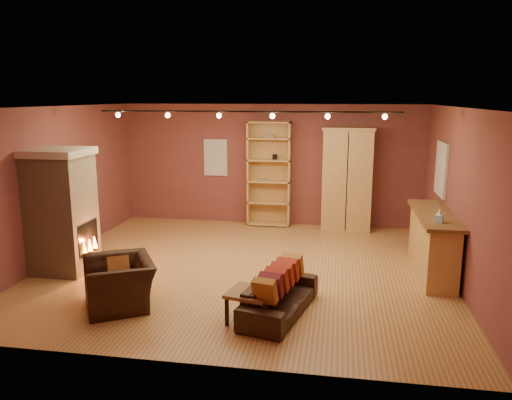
% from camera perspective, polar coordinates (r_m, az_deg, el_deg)
% --- Properties ---
extents(floor, '(7.00, 7.00, 0.00)m').
position_cam_1_polar(floor, '(8.88, -1.38, -7.79)').
color(floor, '#9D6B37').
rests_on(floor, ground).
extents(ceiling, '(7.00, 7.00, 0.00)m').
position_cam_1_polar(ceiling, '(8.37, -1.47, 10.58)').
color(ceiling, brown).
rests_on(ceiling, back_wall).
extents(back_wall, '(7.00, 0.02, 2.80)m').
position_cam_1_polar(back_wall, '(11.68, 1.62, 4.03)').
color(back_wall, brown).
rests_on(back_wall, floor).
extents(left_wall, '(0.02, 6.50, 2.80)m').
position_cam_1_polar(left_wall, '(9.79, -21.97, 1.67)').
color(left_wall, brown).
rests_on(left_wall, floor).
extents(right_wall, '(0.02, 6.50, 2.80)m').
position_cam_1_polar(right_wall, '(8.58, 22.20, 0.32)').
color(right_wall, brown).
rests_on(right_wall, floor).
extents(fireplace, '(1.01, 0.98, 2.12)m').
position_cam_1_polar(fireplace, '(9.12, -21.29, -1.15)').
color(fireplace, tan).
rests_on(fireplace, floor).
extents(back_window, '(0.56, 0.04, 0.86)m').
position_cam_1_polar(back_window, '(11.89, -4.63, 4.86)').
color(back_window, beige).
rests_on(back_window, back_wall).
extents(bookcase, '(0.99, 0.38, 2.42)m').
position_cam_1_polar(bookcase, '(11.58, 1.55, 3.11)').
color(bookcase, tan).
rests_on(bookcase, floor).
extents(armoire, '(1.14, 0.65, 2.31)m').
position_cam_1_polar(armoire, '(11.32, 10.34, 2.37)').
color(armoire, tan).
rests_on(armoire, floor).
extents(bar_counter, '(0.60, 2.22, 1.06)m').
position_cam_1_polar(bar_counter, '(8.98, 19.52, -4.64)').
color(bar_counter, tan).
rests_on(bar_counter, floor).
extents(tissue_box, '(0.14, 0.14, 0.21)m').
position_cam_1_polar(tissue_box, '(8.20, 20.23, -1.80)').
color(tissue_box, '#92CEE9').
rests_on(tissue_box, bar_counter).
extents(right_window, '(0.05, 0.90, 1.00)m').
position_cam_1_polar(right_window, '(9.88, 20.43, 3.34)').
color(right_window, beige).
rests_on(right_window, right_wall).
extents(loveseat, '(0.85, 1.71, 0.71)m').
position_cam_1_polar(loveseat, '(7.02, 2.71, -10.20)').
color(loveseat, black).
rests_on(loveseat, floor).
extents(armchair, '(1.13, 1.26, 0.92)m').
position_cam_1_polar(armchair, '(7.48, -15.39, -8.27)').
color(armchair, black).
rests_on(armchair, floor).
extents(coffee_table, '(0.68, 0.68, 0.43)m').
position_cam_1_polar(coffee_table, '(6.78, -0.66, -10.85)').
color(coffee_table, brown).
rests_on(coffee_table, floor).
extents(track_rail, '(5.20, 0.09, 0.13)m').
position_cam_1_polar(track_rail, '(8.57, -1.21, 9.85)').
color(track_rail, black).
rests_on(track_rail, ceiling).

